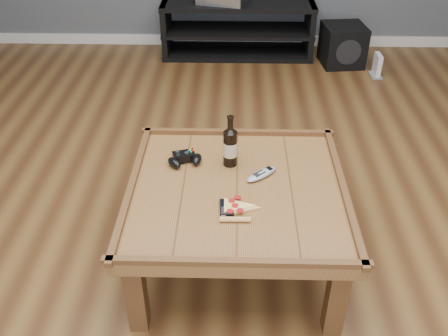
{
  "coord_description": "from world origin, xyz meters",
  "views": [
    {
      "loc": [
        -0.01,
        -1.84,
        1.83
      ],
      "look_at": [
        -0.06,
        0.06,
        0.52
      ],
      "focal_mm": 40.0,
      "sensor_mm": 36.0,
      "label": 1
    }
  ],
  "objects_px": {
    "coffee_table": "(237,198)",
    "remote_control": "(262,174)",
    "game_controller": "(185,159)",
    "smartphone": "(227,208)",
    "subwoofer": "(343,45)",
    "beer_bottle": "(230,146)",
    "pizza_slice": "(235,209)",
    "game_console": "(377,66)",
    "media_console": "(238,29)"
  },
  "relations": [
    {
      "from": "pizza_slice",
      "to": "subwoofer",
      "type": "relative_size",
      "value": 0.59
    },
    {
      "from": "coffee_table",
      "to": "media_console",
      "type": "xyz_separation_m",
      "value": [
        0.0,
        2.75,
        -0.15
      ]
    },
    {
      "from": "coffee_table",
      "to": "beer_bottle",
      "type": "bearing_deg",
      "value": 100.13
    },
    {
      "from": "pizza_slice",
      "to": "game_console",
      "type": "xyz_separation_m",
      "value": [
        1.23,
        2.43,
        -0.37
      ]
    },
    {
      "from": "beer_bottle",
      "to": "game_console",
      "type": "distance_m",
      "value": 2.47
    },
    {
      "from": "smartphone",
      "to": "subwoofer",
      "type": "distance_m",
      "value": 2.89
    },
    {
      "from": "coffee_table",
      "to": "smartphone",
      "type": "bearing_deg",
      "value": -106.27
    },
    {
      "from": "coffee_table",
      "to": "beer_bottle",
      "type": "distance_m",
      "value": 0.26
    },
    {
      "from": "remote_control",
      "to": "subwoofer",
      "type": "distance_m",
      "value": 2.6
    },
    {
      "from": "smartphone",
      "to": "pizza_slice",
      "type": "bearing_deg",
      "value": -16.15
    },
    {
      "from": "beer_bottle",
      "to": "pizza_slice",
      "type": "relative_size",
      "value": 1.13
    },
    {
      "from": "beer_bottle",
      "to": "game_controller",
      "type": "bearing_deg",
      "value": 178.95
    },
    {
      "from": "pizza_slice",
      "to": "subwoofer",
      "type": "bearing_deg",
      "value": 69.54
    },
    {
      "from": "coffee_table",
      "to": "remote_control",
      "type": "xyz_separation_m",
      "value": [
        0.12,
        0.1,
        0.07
      ]
    },
    {
      "from": "coffee_table",
      "to": "game_console",
      "type": "distance_m",
      "value": 2.59
    },
    {
      "from": "beer_bottle",
      "to": "smartphone",
      "type": "height_order",
      "value": "beer_bottle"
    },
    {
      "from": "pizza_slice",
      "to": "smartphone",
      "type": "relative_size",
      "value": 2.05
    },
    {
      "from": "beer_bottle",
      "to": "game_controller",
      "type": "distance_m",
      "value": 0.24
    },
    {
      "from": "pizza_slice",
      "to": "smartphone",
      "type": "xyz_separation_m",
      "value": [
        -0.04,
        0.01,
        -0.0
      ]
    },
    {
      "from": "coffee_table",
      "to": "subwoofer",
      "type": "relative_size",
      "value": 2.58
    },
    {
      "from": "beer_bottle",
      "to": "remote_control",
      "type": "distance_m",
      "value": 0.2
    },
    {
      "from": "game_controller",
      "to": "subwoofer",
      "type": "xyz_separation_m",
      "value": [
        1.21,
        2.34,
        -0.29
      ]
    },
    {
      "from": "game_controller",
      "to": "subwoofer",
      "type": "distance_m",
      "value": 2.65
    },
    {
      "from": "game_controller",
      "to": "remote_control",
      "type": "xyz_separation_m",
      "value": [
        0.37,
        -0.1,
        -0.01
      ]
    },
    {
      "from": "smartphone",
      "to": "remote_control",
      "type": "relative_size",
      "value": 0.66
    },
    {
      "from": "remote_control",
      "to": "game_console",
      "type": "xyz_separation_m",
      "value": [
        1.1,
        2.18,
        -0.37
      ]
    },
    {
      "from": "coffee_table",
      "to": "pizza_slice",
      "type": "relative_size",
      "value": 4.37
    },
    {
      "from": "game_controller",
      "to": "smartphone",
      "type": "height_order",
      "value": "game_controller"
    },
    {
      "from": "coffee_table",
      "to": "beer_bottle",
      "type": "xyz_separation_m",
      "value": [
        -0.04,
        0.2,
        0.17
      ]
    },
    {
      "from": "game_controller",
      "to": "remote_control",
      "type": "relative_size",
      "value": 1.05
    },
    {
      "from": "game_console",
      "to": "pizza_slice",
      "type": "bearing_deg",
      "value": -119.12
    },
    {
      "from": "coffee_table",
      "to": "media_console",
      "type": "distance_m",
      "value": 2.75
    },
    {
      "from": "media_console",
      "to": "subwoofer",
      "type": "xyz_separation_m",
      "value": [
        0.95,
        -0.21,
        -0.07
      ]
    },
    {
      "from": "media_console",
      "to": "game_console",
      "type": "distance_m",
      "value": 1.32
    },
    {
      "from": "subwoofer",
      "to": "smartphone",
      "type": "bearing_deg",
      "value": -117.2
    },
    {
      "from": "smartphone",
      "to": "game_console",
      "type": "bearing_deg",
      "value": 59.72
    },
    {
      "from": "coffee_table",
      "to": "game_controller",
      "type": "relative_size",
      "value": 5.64
    },
    {
      "from": "game_controller",
      "to": "smartphone",
      "type": "xyz_separation_m",
      "value": [
        0.21,
        -0.35,
        -0.02
      ]
    },
    {
      "from": "game_controller",
      "to": "smartphone",
      "type": "bearing_deg",
      "value": -76.12
    },
    {
      "from": "coffee_table",
      "to": "media_console",
      "type": "relative_size",
      "value": 0.74
    },
    {
      "from": "media_console",
      "to": "remote_control",
      "type": "relative_size",
      "value": 8.06
    },
    {
      "from": "pizza_slice",
      "to": "remote_control",
      "type": "bearing_deg",
      "value": 63.37
    },
    {
      "from": "coffee_table",
      "to": "remote_control",
      "type": "bearing_deg",
      "value": 39.55
    },
    {
      "from": "smartphone",
      "to": "remote_control",
      "type": "distance_m",
      "value": 0.3
    },
    {
      "from": "media_console",
      "to": "subwoofer",
      "type": "bearing_deg",
      "value": -12.36
    },
    {
      "from": "game_controller",
      "to": "game_console",
      "type": "bearing_deg",
      "value": 37.23
    },
    {
      "from": "coffee_table",
      "to": "game_controller",
      "type": "xyz_separation_m",
      "value": [
        -0.26,
        0.2,
        0.08
      ]
    },
    {
      "from": "pizza_slice",
      "to": "media_console",
      "type": "bearing_deg",
      "value": 88.97
    },
    {
      "from": "beer_bottle",
      "to": "subwoofer",
      "type": "bearing_deg",
      "value": 67.13
    },
    {
      "from": "remote_control",
      "to": "game_console",
      "type": "distance_m",
      "value": 2.47
    }
  ]
}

